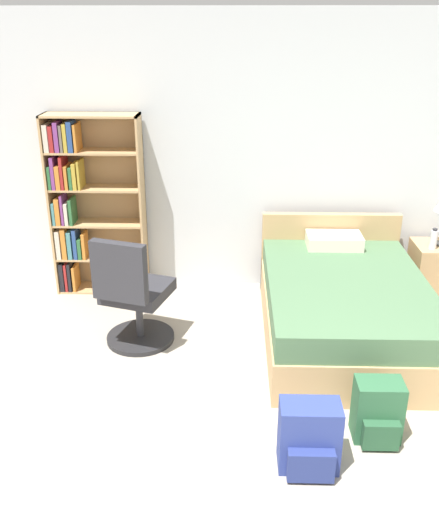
% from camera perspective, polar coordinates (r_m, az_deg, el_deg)
% --- Properties ---
extents(wall_back, '(9.00, 0.06, 2.60)m').
position_cam_1_polar(wall_back, '(5.43, 4.43, 9.86)').
color(wall_back, silver).
rests_on(wall_back, ground_plane).
extents(bookshelf, '(0.87, 0.28, 1.72)m').
position_cam_1_polar(bookshelf, '(5.53, -13.30, 5.17)').
color(bookshelf, tan).
rests_on(bookshelf, ground_plane).
extents(bed, '(1.30, 1.92, 0.80)m').
position_cam_1_polar(bed, '(4.90, 12.28, -4.78)').
color(bed, tan).
rests_on(bed, ground_plane).
extents(office_chair, '(0.60, 0.67, 0.98)m').
position_cam_1_polar(office_chair, '(4.62, -8.63, -4.12)').
color(office_chair, '#232326').
rests_on(office_chair, ground_plane).
extents(nightstand, '(0.49, 0.44, 0.55)m').
position_cam_1_polar(nightstand, '(5.80, 20.97, -1.47)').
color(nightstand, tan).
rests_on(nightstand, ground_plane).
extents(water_bottle, '(0.06, 0.06, 0.20)m').
position_cam_1_polar(water_bottle, '(5.53, 20.62, 1.57)').
color(water_bottle, silver).
rests_on(water_bottle, nightstand).
extents(backpack_green, '(0.30, 0.27, 0.41)m').
position_cam_1_polar(backpack_green, '(3.87, 15.54, -14.82)').
color(backpack_green, '#2D603D').
rests_on(backpack_green, ground_plane).
extents(backpack_blue, '(0.36, 0.28, 0.43)m').
position_cam_1_polar(backpack_blue, '(3.56, 8.97, -17.59)').
color(backpack_blue, navy).
rests_on(backpack_blue, ground_plane).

